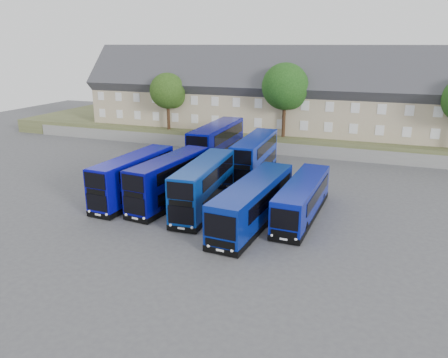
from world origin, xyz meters
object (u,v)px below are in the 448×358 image
at_px(dd_front_left, 134,179).
at_px(dd_front_mid, 170,181).
at_px(tree_west, 169,92).
at_px(coach_east_a, 253,203).
at_px(tree_mid, 286,88).

xyz_separation_m(dd_front_left, dd_front_mid, (3.35, 0.42, 0.03)).
relative_size(dd_front_mid, tree_west, 1.35).
relative_size(dd_front_left, coach_east_a, 0.82).
relative_size(dd_front_mid, coach_east_a, 0.84).
height_order(coach_east_a, tree_west, tree_west).
bearing_deg(coach_east_a, dd_front_mid, 171.61).
height_order(dd_front_left, tree_west, tree_west).
xyz_separation_m(dd_front_mid, tree_mid, (5.03, 21.99, 6.09)).
xyz_separation_m(dd_front_mid, coach_east_a, (8.05, -1.79, -0.34)).
relative_size(tree_west, tree_mid, 0.83).
distance_m(coach_east_a, tree_mid, 24.82).
xyz_separation_m(dd_front_left, coach_east_a, (11.40, -1.37, -0.31)).
bearing_deg(coach_east_a, dd_front_left, 177.31).
distance_m(dd_front_left, tree_mid, 24.70).
bearing_deg(tree_mid, dd_front_left, -110.50).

